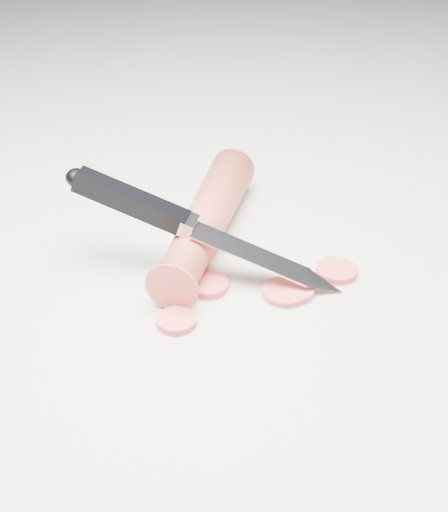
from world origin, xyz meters
TOP-DOWN VIEW (x-y plane):
  - ground at (0.00, 0.00)m, footprint 2.40×2.40m
  - carrot at (0.05, 0.04)m, footprint 0.19×0.16m
  - carrot_slice_0 at (0.05, -0.06)m, footprint 0.04×0.04m
  - carrot_slice_1 at (0.10, -0.07)m, footprint 0.03×0.03m
  - carrot_slice_2 at (-0.04, -0.04)m, footprint 0.03×0.03m
  - carrot_slice_3 at (0.01, 0.03)m, footprint 0.04×0.04m
  - carrot_slice_4 at (0.06, -0.06)m, footprint 0.03×0.03m
  - carrot_slice_5 at (0.01, -0.01)m, footprint 0.03×0.03m
  - kitchen_knife at (0.02, 0.01)m, footprint 0.17×0.20m

SIDE VIEW (x-z plane):
  - ground at x=0.00m, z-range 0.00..0.00m
  - carrot_slice_0 at x=0.05m, z-range 0.00..0.01m
  - carrot_slice_4 at x=0.06m, z-range 0.00..0.01m
  - carrot_slice_2 at x=-0.04m, z-range 0.00..0.01m
  - carrot_slice_1 at x=0.10m, z-range 0.00..0.01m
  - carrot_slice_3 at x=0.01m, z-range 0.00..0.01m
  - carrot_slice_5 at x=0.01m, z-range 0.00..0.01m
  - carrot at x=0.05m, z-range 0.00..0.04m
  - kitchen_knife at x=0.02m, z-range 0.00..0.09m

